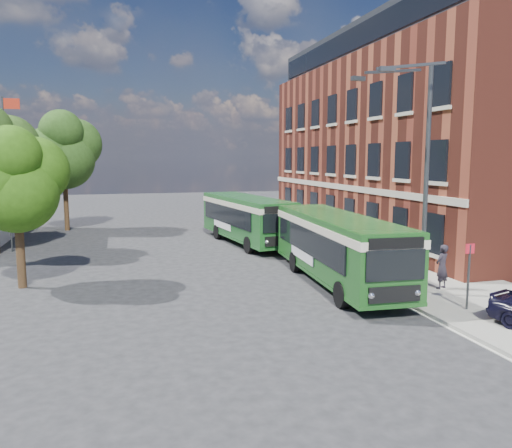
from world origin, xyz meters
name	(u,v)px	position (x,y,z in m)	size (l,w,h in m)	color
ground	(281,294)	(0.00, 0.00, 0.00)	(120.00, 120.00, 0.00)	#242427
pavement	(350,249)	(7.00, 8.00, 0.07)	(6.00, 48.00, 0.15)	gray
kerb_line	(303,253)	(3.95, 8.00, 0.01)	(0.12, 48.00, 0.01)	beige
brick_office	(419,137)	(14.00, 12.00, 6.97)	(12.10, 26.00, 14.20)	maroon
flagpole	(8,168)	(-12.45, 13.00, 4.94)	(0.95, 0.10, 9.00)	#383B3D
street_lamp	(418,177)	(4.84, -2.00, 4.79)	(2.96, 2.38, 9.00)	#383B3D
bus_stop_sign	(469,272)	(5.60, -4.20, 1.51)	(0.35, 0.08, 2.52)	#383B3D
bus_front	(337,243)	(2.89, 1.01, 1.83)	(3.16, 10.92, 3.02)	#1B501A
bus_rear	(246,215)	(1.60, 12.16, 1.83)	(3.92, 10.60, 3.02)	#1B511F
pedestrian_a	(442,267)	(6.47, -1.50, 1.07)	(0.67, 0.44, 1.85)	#241F28
pedestrian_b	(403,270)	(4.93, -1.10, 0.94)	(0.77, 0.60, 1.59)	black
tree_left	(17,179)	(-10.36, 3.85, 4.64)	(4.05, 3.85, 6.84)	#352213
tree_right	(64,150)	(-10.10, 21.29, 6.11)	(5.33, 5.07, 9.00)	#352213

